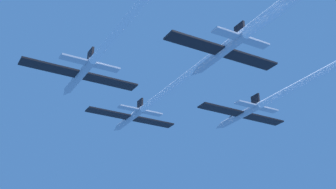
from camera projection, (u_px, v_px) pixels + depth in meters
name	position (u px, v px, depth m)	size (l,w,h in m)	color
jet_lead	(164.00, 92.00, 63.52)	(14.95, 43.08, 2.48)	#B2BAC6
jet_left_wing	(119.00, 29.00, 46.41)	(14.95, 44.75, 2.48)	#B2BAC6
jet_right_wing	(286.00, 91.00, 60.40)	(14.95, 39.48, 2.48)	#B2BAC6
jet_slot	(280.00, 9.00, 44.70)	(14.95, 39.64, 2.48)	#B2BAC6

